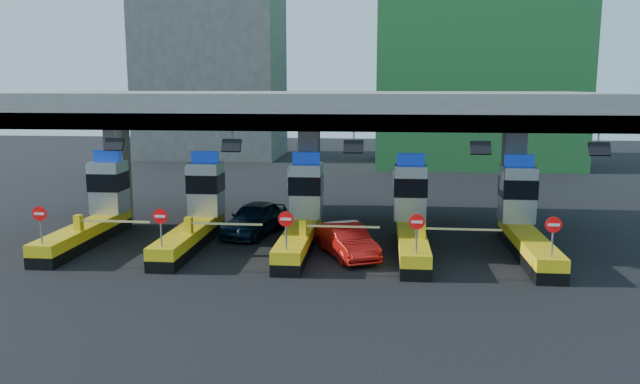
# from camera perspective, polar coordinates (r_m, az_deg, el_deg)

# --- Properties ---
(ground) EXTENTS (120.00, 120.00, 0.00)m
(ground) POSITION_cam_1_polar(r_m,az_deg,el_deg) (29.03, -1.68, -4.91)
(ground) COLOR black
(ground) RESTS_ON ground
(toll_canopy) EXTENTS (28.00, 12.09, 7.00)m
(toll_canopy) POSITION_cam_1_polar(r_m,az_deg,el_deg) (30.96, -1.03, 7.50)
(toll_canopy) COLOR slate
(toll_canopy) RESTS_ON ground
(toll_lane_far_left) EXTENTS (4.43, 8.00, 4.16)m
(toll_lane_far_left) POSITION_cam_1_polar(r_m,az_deg,el_deg) (31.83, -19.77, -1.60)
(toll_lane_far_left) COLOR black
(toll_lane_far_left) RESTS_ON ground
(toll_lane_left) EXTENTS (4.43, 8.00, 4.16)m
(toll_lane_left) POSITION_cam_1_polar(r_m,az_deg,el_deg) (30.02, -11.13, -1.86)
(toll_lane_left) COLOR black
(toll_lane_left) RESTS_ON ground
(toll_lane_center) EXTENTS (4.43, 8.00, 4.16)m
(toll_lane_center) POSITION_cam_1_polar(r_m,az_deg,el_deg) (28.98, -1.62, -2.10)
(toll_lane_center) COLOR black
(toll_lane_center) RESTS_ON ground
(toll_lane_right) EXTENTS (4.43, 8.00, 4.16)m
(toll_lane_right) POSITION_cam_1_polar(r_m,az_deg,el_deg) (28.77, 8.32, -2.28)
(toll_lane_right) COLOR black
(toll_lane_right) RESTS_ON ground
(toll_lane_far_right) EXTENTS (4.43, 8.00, 4.16)m
(toll_lane_far_right) POSITION_cam_1_polar(r_m,az_deg,el_deg) (29.42, 18.10, -2.40)
(toll_lane_far_right) COLOR black
(toll_lane_far_right) RESTS_ON ground
(bg_building_scaffold) EXTENTS (18.00, 12.00, 28.00)m
(bg_building_scaffold) POSITION_cam_1_polar(r_m,az_deg,el_deg) (60.79, 14.19, 15.72)
(bg_building_scaffold) COLOR #1E5926
(bg_building_scaffold) RESTS_ON ground
(bg_building_concrete) EXTENTS (14.00, 10.00, 18.00)m
(bg_building_concrete) POSITION_cam_1_polar(r_m,az_deg,el_deg) (66.27, -9.84, 11.01)
(bg_building_concrete) COLOR #4C4C49
(bg_building_concrete) RESTS_ON ground
(van) EXTENTS (3.02, 5.13, 1.64)m
(van) POSITION_cam_1_polar(r_m,az_deg,el_deg) (31.06, -5.99, -2.43)
(van) COLOR black
(van) RESTS_ON ground
(red_car) EXTENTS (3.20, 4.56, 1.43)m
(red_car) POSITION_cam_1_polar(r_m,az_deg,el_deg) (27.00, 2.43, -4.47)
(red_car) COLOR #B8120E
(red_car) RESTS_ON ground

